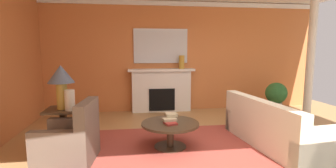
{
  "coord_description": "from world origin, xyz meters",
  "views": [
    {
      "loc": [
        -1.32,
        -4.14,
        1.72
      ],
      "look_at": [
        -0.6,
        1.0,
        1.0
      ],
      "focal_mm": 27.24,
      "sensor_mm": 36.0,
      "label": 1
    }
  ],
  "objects": [
    {
      "name": "coffee_table",
      "position": [
        -0.69,
        0.09,
        0.34
      ],
      "size": [
        1.0,
        1.0,
        0.45
      ],
      "color": "#3D2D1E",
      "rests_on": "ground_plane"
    },
    {
      "name": "side_table",
      "position": [
        -2.52,
        0.34,
        0.4
      ],
      "size": [
        0.56,
        0.56,
        0.7
      ],
      "color": "#3D2D1E",
      "rests_on": "ground_plane"
    },
    {
      "name": "fireplace",
      "position": [
        -0.54,
        2.72,
        0.56
      ],
      "size": [
        1.8,
        0.35,
        1.18
      ],
      "color": "white",
      "rests_on": "ground_plane"
    },
    {
      "name": "column_white",
      "position": [
        3.26,
        1.89,
        1.5
      ],
      "size": [
        0.2,
        0.2,
        3.01
      ],
      "primitive_type": "cylinder",
      "color": "white",
      "rests_on": "ground_plane"
    },
    {
      "name": "armchair_near_window",
      "position": [
        -2.28,
        -0.27,
        0.31
      ],
      "size": [
        0.88,
        0.88,
        0.95
      ],
      "color": "brown",
      "rests_on": "ground_plane"
    },
    {
      "name": "area_rug",
      "position": [
        -0.69,
        0.09,
        0.01
      ],
      "size": [
        3.4,
        2.23,
        0.01
      ],
      "primitive_type": "cube",
      "color": "#993D33",
      "rests_on": "ground_plane"
    },
    {
      "name": "book_small_novel",
      "position": [
        -0.65,
        0.23,
        0.56
      ],
      "size": [
        0.21,
        0.21,
        0.06
      ],
      "primitive_type": "cube",
      "rotation": [
        0.0,
        0.0,
        0.06
      ],
      "color": "tan",
      "rests_on": "coffee_table"
    },
    {
      "name": "vase_on_side_table",
      "position": [
        -2.37,
        0.22,
        0.87
      ],
      "size": [
        0.17,
        0.17,
        0.35
      ],
      "primitive_type": "cylinder",
      "color": "beige",
      "rests_on": "side_table"
    },
    {
      "name": "table_lamp",
      "position": [
        -2.52,
        0.34,
        1.22
      ],
      "size": [
        0.44,
        0.44,
        0.75
      ],
      "color": "#B28E38",
      "rests_on": "side_table"
    },
    {
      "name": "vase_mantel_right",
      "position": [
        0.01,
        2.67,
        1.36
      ],
      "size": [
        0.15,
        0.15,
        0.36
      ],
      "primitive_type": "cylinder",
      "color": "#B7892D",
      "rests_on": "fireplace"
    },
    {
      "name": "wall_fireplace",
      "position": [
        0.0,
        2.93,
        1.5
      ],
      "size": [
        7.89,
        0.12,
        3.01
      ],
      "primitive_type": "cube",
      "color": "#CC723D",
      "rests_on": "ground_plane"
    },
    {
      "name": "sofa",
      "position": [
        1.15,
        -0.08,
        0.3
      ],
      "size": [
        1.12,
        2.19,
        0.85
      ],
      "color": "beige",
      "rests_on": "ground_plane"
    },
    {
      "name": "ground_plane",
      "position": [
        0.0,
        0.0,
        0.0
      ],
      "size": [
        9.48,
        9.48,
        0.0
      ],
      "primitive_type": "plane",
      "color": "tan"
    },
    {
      "name": "book_art_folio",
      "position": [
        -0.7,
        0.09,
        0.5
      ],
      "size": [
        0.25,
        0.19,
        0.04
      ],
      "primitive_type": "cube",
      "rotation": [
        0.0,
        0.0,
        0.17
      ],
      "color": "tan",
      "rests_on": "coffee_table"
    },
    {
      "name": "potted_plant",
      "position": [
        2.47,
        2.07,
        0.49
      ],
      "size": [
        0.56,
        0.56,
        0.83
      ],
      "color": "#BCB29E",
      "rests_on": "ground_plane"
    },
    {
      "name": "mantel_mirror",
      "position": [
        -0.54,
        2.84,
        1.79
      ],
      "size": [
        1.47,
        0.04,
        0.93
      ],
      "primitive_type": "cube",
      "color": "silver"
    },
    {
      "name": "crown_moulding",
      "position": [
        0.0,
        2.85,
        2.93
      ],
      "size": [
        7.89,
        0.08,
        0.12
      ],
      "primitive_type": "cube",
      "color": "white"
    },
    {
      "name": "book_red_cover",
      "position": [
        -0.69,
        -0.0,
        0.47
      ],
      "size": [
        0.23,
        0.24,
        0.03
      ],
      "primitive_type": "cube",
      "rotation": [
        0.0,
        0.0,
        0.28
      ],
      "color": "maroon",
      "rests_on": "coffee_table"
    }
  ]
}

